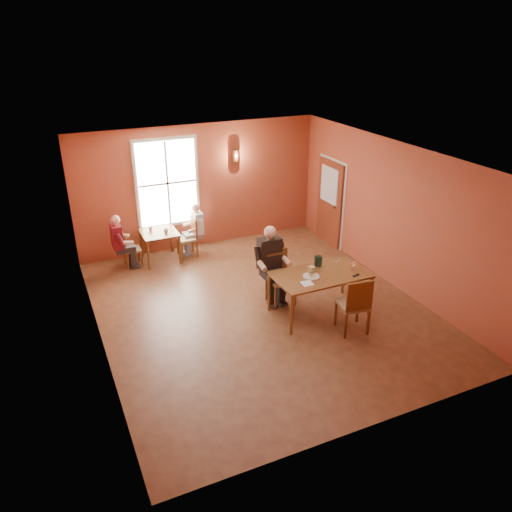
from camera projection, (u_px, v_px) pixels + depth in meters
name	position (u px, v px, depth m)	size (l,w,h in m)	color
ground	(260.00, 308.00, 9.78)	(6.00, 7.00, 0.01)	brown
wall_back	(200.00, 187.00, 12.04)	(6.00, 0.04, 3.00)	brown
wall_front	(377.00, 337.00, 6.26)	(6.00, 0.04, 3.00)	brown
wall_left	(92.00, 268.00, 8.03)	(0.04, 7.00, 3.00)	brown
wall_right	(392.00, 215.00, 10.27)	(0.04, 7.00, 3.00)	brown
ceiling	(261.00, 157.00, 8.52)	(6.00, 7.00, 0.04)	white
window	(167.00, 183.00, 11.62)	(1.36, 0.10, 1.96)	white
door	(329.00, 203.00, 12.34)	(0.12, 1.04, 2.10)	maroon
wall_sconce	(235.00, 155.00, 12.00)	(0.16, 0.16, 0.28)	brown
main_table	(319.00, 293.00, 9.48)	(1.77, 0.99, 0.83)	brown
chair_diner_main	(281.00, 278.00, 9.78)	(0.47, 0.47, 1.07)	#572A16
diner_main	(282.00, 269.00, 9.67)	(0.60, 0.60, 1.49)	black
chair_empty	(353.00, 304.00, 8.87)	(0.48, 0.48, 1.09)	#532917
plate_food	(311.00, 276.00, 9.20)	(0.31, 0.31, 0.04)	silver
sandwich	(312.00, 271.00, 9.29)	(0.10, 0.10, 0.13)	tan
goblet_a	(337.00, 262.00, 9.54)	(0.08, 0.08, 0.20)	white
goblet_b	(352.00, 265.00, 9.41)	(0.09, 0.09, 0.22)	white
menu_stand	(318.00, 261.00, 9.54)	(0.14, 0.07, 0.23)	#1C3222
knife	(324.00, 280.00, 9.10)	(0.22, 0.02, 0.00)	silver
napkin	(307.00, 283.00, 8.96)	(0.20, 0.20, 0.01)	white
sunglasses	(356.00, 275.00, 9.24)	(0.15, 0.04, 0.02)	black
second_table	(160.00, 246.00, 11.63)	(0.81, 0.81, 0.72)	brown
chair_diner_white	(187.00, 238.00, 11.83)	(0.41, 0.41, 0.93)	brown
diner_white	(188.00, 232.00, 11.79)	(0.48, 0.48, 1.20)	white
chair_diner_maroon	(132.00, 249.00, 11.37)	(0.37, 0.37, 0.84)	#582E1C
diner_maroon	(130.00, 240.00, 11.27)	(0.50, 0.50, 1.25)	maroon
cup_a	(166.00, 231.00, 11.43)	(0.11, 0.11, 0.09)	white
cup_b	(150.00, 229.00, 11.53)	(0.10, 0.10, 0.09)	silver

